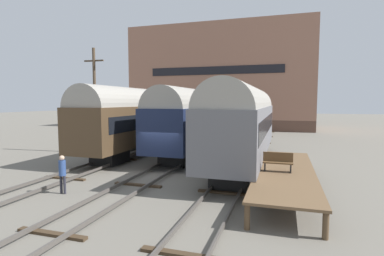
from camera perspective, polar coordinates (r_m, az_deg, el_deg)
ground_plane at (r=18.59m, az=-5.95°, el=-8.46°), size 200.00×200.00×0.00m
track_left at (r=20.73m, az=-17.68°, el=-6.86°), size 2.60×60.00×0.26m
track_middle at (r=18.56m, az=-5.96°, el=-8.03°), size 2.60×60.00×0.26m
track_right at (r=17.33m, az=8.19°, el=-9.01°), size 2.60×60.00×0.26m
train_car_brown at (r=26.88m, az=-8.60°, el=2.33°), size 3.11×18.43×5.43m
train_car_grey at (r=20.42m, az=9.88°, el=1.47°), size 3.11×15.65×5.45m
train_car_navy at (r=25.85m, az=1.14°, el=2.17°), size 3.11×16.85×5.36m
station_platform at (r=15.57m, az=17.31°, el=-7.92°), size 2.75×10.81×0.98m
bench at (r=15.05m, az=16.03°, el=-6.12°), size 1.40×0.40×0.91m
person_worker at (r=15.42m, az=-23.47°, el=-7.45°), size 0.32×0.32×1.83m
utility_pole at (r=26.37m, az=-18.01°, el=5.25°), size 1.80×0.24×8.75m
warehouse_building at (r=52.29m, az=5.93°, el=9.26°), size 28.99×13.22×16.38m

